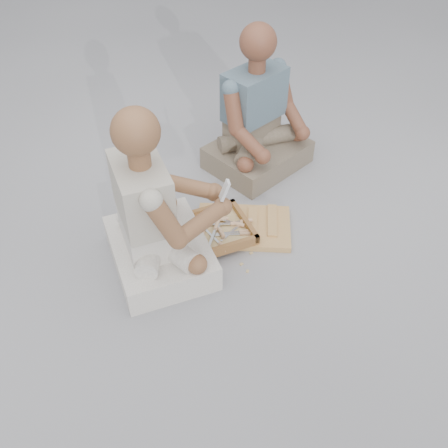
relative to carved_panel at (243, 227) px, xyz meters
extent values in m
plane|color=#9F9FA4|center=(-0.16, -0.40, -0.02)|extent=(60.00, 60.00, 0.00)
cube|color=#A3643F|center=(0.00, 0.00, 0.00)|extent=(0.61, 0.48, 0.04)
cube|color=brown|center=(-0.20, -0.05, 0.02)|extent=(0.51, 0.45, 0.01)
cube|color=brown|center=(-0.24, 0.11, 0.05)|extent=(0.44, 0.13, 0.04)
cube|color=brown|center=(-0.16, -0.21, 0.05)|extent=(0.44, 0.13, 0.04)
cube|color=brown|center=(0.00, 0.00, 0.05)|extent=(0.11, 0.35, 0.04)
cube|color=brown|center=(-0.40, -0.10, 0.05)|extent=(0.11, 0.35, 0.04)
cube|color=#D9C280|center=(-0.20, -0.05, 0.04)|extent=(0.45, 0.38, 0.01)
cube|color=silver|center=(-0.12, -0.09, 0.04)|extent=(0.15, 0.03, 0.00)
cylinder|color=tan|center=(-0.01, -0.10, 0.04)|extent=(0.07, 0.03, 0.02)
cube|color=silver|center=(-0.10, -0.09, 0.04)|extent=(0.12, 0.11, 0.00)
cylinder|color=tan|center=(-0.02, -0.01, 0.04)|extent=(0.07, 0.06, 0.02)
cube|color=silver|center=(-0.10, -0.01, 0.05)|extent=(0.15, 0.02, 0.00)
cylinder|color=tan|center=(0.01, -0.01, 0.05)|extent=(0.07, 0.02, 0.02)
cube|color=silver|center=(-0.20, -0.12, 0.05)|extent=(0.07, 0.14, 0.00)
cylinder|color=tan|center=(-0.16, -0.02, 0.05)|extent=(0.05, 0.07, 0.02)
cube|color=silver|center=(-0.20, -0.09, 0.04)|extent=(0.08, 0.14, 0.00)
cylinder|color=tan|center=(-0.15, -0.19, 0.04)|extent=(0.05, 0.07, 0.02)
cube|color=silver|center=(-0.23, 0.03, 0.05)|extent=(0.15, 0.02, 0.00)
cylinder|color=tan|center=(-0.12, 0.03, 0.05)|extent=(0.07, 0.02, 0.02)
cube|color=silver|center=(-0.16, 0.03, 0.05)|extent=(0.04, 0.15, 0.00)
cylinder|color=tan|center=(-0.14, -0.08, 0.05)|extent=(0.03, 0.07, 0.02)
cube|color=silver|center=(-0.13, 0.03, 0.05)|extent=(0.14, 0.09, 0.00)
cylinder|color=tan|center=(-0.03, -0.03, 0.05)|extent=(0.07, 0.06, 0.02)
cube|color=silver|center=(-0.27, -0.14, 0.05)|extent=(0.06, 0.15, 0.00)
cylinder|color=tan|center=(-0.24, -0.03, 0.05)|extent=(0.04, 0.07, 0.02)
cube|color=silver|center=(-0.27, -0.03, 0.05)|extent=(0.11, 0.12, 0.00)
cylinder|color=tan|center=(-0.20, 0.06, 0.05)|extent=(0.06, 0.07, 0.02)
cube|color=silver|center=(-0.12, -0.08, 0.04)|extent=(0.15, 0.02, 0.00)
cylinder|color=tan|center=(-0.01, -0.08, 0.04)|extent=(0.07, 0.03, 0.02)
cube|color=silver|center=(-0.15, -0.01, 0.05)|extent=(0.15, 0.03, 0.00)
cylinder|color=tan|center=(-0.04, -0.02, 0.05)|extent=(0.07, 0.03, 0.02)
cube|color=#D9C280|center=(-0.07, -0.27, -0.02)|extent=(0.02, 0.02, 0.00)
cube|color=#D9C280|center=(-0.31, 0.23, -0.02)|extent=(0.02, 0.02, 0.00)
cube|color=#D9C280|center=(-0.52, -0.11, -0.02)|extent=(0.02, 0.02, 0.00)
cube|color=#D9C280|center=(0.00, -0.20, -0.02)|extent=(0.02, 0.02, 0.00)
cube|color=#D9C280|center=(-0.42, 0.20, -0.02)|extent=(0.02, 0.02, 0.00)
cube|color=#D9C280|center=(-0.16, -0.12, -0.02)|extent=(0.02, 0.02, 0.00)
cube|color=#D9C280|center=(-0.04, -0.33, -0.02)|extent=(0.02, 0.02, 0.00)
cube|color=#D9C280|center=(-0.12, 0.03, -0.02)|extent=(0.02, 0.02, 0.00)
cube|color=#D9C280|center=(-0.17, 0.32, -0.02)|extent=(0.02, 0.02, 0.00)
cube|color=silver|center=(-0.49, -0.18, 0.06)|extent=(0.59, 0.69, 0.16)
cube|color=silver|center=(-0.55, -0.19, 0.23)|extent=(0.27, 0.37, 0.19)
cube|color=#AFA99B|center=(-0.54, -0.19, 0.48)|extent=(0.30, 0.41, 0.31)
sphere|color=brown|center=(-0.53, -0.19, 0.82)|extent=(0.22, 0.22, 0.22)
sphere|color=brown|center=(-0.18, -0.06, 0.33)|extent=(0.10, 0.10, 0.10)
sphere|color=brown|center=(-0.15, -0.18, 0.33)|extent=(0.10, 0.10, 0.10)
cube|color=#746253|center=(0.22, 0.61, 0.06)|extent=(0.77, 0.73, 0.16)
cube|color=#746253|center=(0.19, 0.66, 0.23)|extent=(0.39, 0.36, 0.19)
cube|color=slate|center=(0.19, 0.66, 0.48)|extent=(0.44, 0.40, 0.31)
sphere|color=brown|center=(0.20, 0.65, 0.81)|extent=(0.22, 0.22, 0.22)
sphere|color=brown|center=(0.49, 0.55, 0.24)|extent=(0.10, 0.10, 0.10)
sphere|color=brown|center=(0.18, 0.34, 0.24)|extent=(0.10, 0.10, 0.10)
cube|color=silver|center=(-0.14, -0.18, 0.43)|extent=(0.05, 0.05, 0.11)
cube|color=black|center=(-0.14, -0.18, 0.44)|extent=(0.02, 0.03, 0.04)
camera|label=1|loc=(-0.48, -2.07, 1.96)|focal=40.00mm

